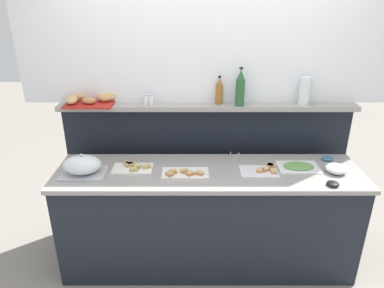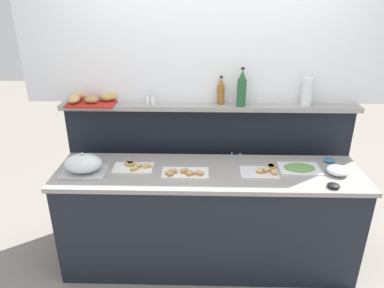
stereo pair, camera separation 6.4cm
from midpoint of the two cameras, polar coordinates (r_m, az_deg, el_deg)
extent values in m
plane|color=gray|center=(3.75, 1.63, -12.10)|extent=(12.00, 12.00, 0.00)
cube|color=black|center=(3.02, 2.01, -12.13)|extent=(2.35, 0.57, 0.86)
cube|color=gray|center=(2.78, 2.14, -4.65)|extent=(2.39, 0.61, 0.03)
cube|color=black|center=(3.32, 1.80, -4.37)|extent=(2.51, 0.08, 1.26)
cube|color=gray|center=(3.03, 1.98, 6.16)|extent=(2.51, 0.22, 0.04)
cube|color=white|center=(2.97, 2.13, 18.99)|extent=(3.11, 0.08, 1.30)
cube|color=white|center=(2.84, -10.07, -3.89)|extent=(0.31, 0.18, 0.01)
cube|color=tan|center=(2.83, -9.35, -3.71)|extent=(0.07, 0.06, 0.01)
cube|color=#66994C|center=(2.82, -9.36, -3.56)|extent=(0.07, 0.06, 0.01)
cube|color=tan|center=(2.82, -9.37, -3.42)|extent=(0.07, 0.06, 0.01)
cube|color=tan|center=(2.82, -7.79, -3.74)|extent=(0.07, 0.06, 0.01)
cube|color=#66994C|center=(2.81, -7.79, -3.59)|extent=(0.07, 0.06, 0.01)
cube|color=tan|center=(2.81, -7.80, -3.45)|extent=(0.07, 0.06, 0.01)
cube|color=tan|center=(2.87, -10.88, -3.40)|extent=(0.07, 0.07, 0.01)
cube|color=#66994C|center=(2.87, -10.90, -3.26)|extent=(0.07, 0.07, 0.01)
cube|color=tan|center=(2.86, -10.91, -3.11)|extent=(0.07, 0.07, 0.01)
cube|color=tan|center=(2.88, -10.52, -3.26)|extent=(0.06, 0.05, 0.01)
cube|color=#66994C|center=(2.88, -10.53, -3.12)|extent=(0.06, 0.05, 0.01)
cube|color=tan|center=(2.87, -10.54, -2.97)|extent=(0.06, 0.05, 0.01)
cube|color=tan|center=(2.79, -9.92, -4.20)|extent=(0.07, 0.06, 0.01)
cube|color=#66994C|center=(2.78, -9.93, -4.05)|extent=(0.07, 0.06, 0.01)
cube|color=tan|center=(2.78, -9.94, -3.90)|extent=(0.07, 0.06, 0.01)
cube|color=tan|center=(2.86, -10.26, -3.44)|extent=(0.06, 0.07, 0.01)
cube|color=#66994C|center=(2.86, -10.27, -3.30)|extent=(0.06, 0.07, 0.01)
cube|color=tan|center=(2.85, -10.28, -3.15)|extent=(0.06, 0.07, 0.01)
cube|color=white|center=(2.73, -1.68, -4.67)|extent=(0.36, 0.18, 0.01)
cube|color=tan|center=(2.72, -1.83, -4.52)|extent=(0.07, 0.06, 0.01)
cube|color=#B24738|center=(2.72, -1.83, -4.37)|extent=(0.07, 0.06, 0.01)
cube|color=tan|center=(2.71, -1.83, -4.22)|extent=(0.07, 0.06, 0.01)
cube|color=tan|center=(2.69, 0.60, -4.86)|extent=(0.07, 0.06, 0.01)
cube|color=#B24738|center=(2.69, 0.60, -4.71)|extent=(0.07, 0.06, 0.01)
cube|color=tan|center=(2.68, 0.60, -4.56)|extent=(0.07, 0.06, 0.01)
cube|color=tan|center=(2.69, -0.90, -4.91)|extent=(0.07, 0.07, 0.01)
cube|color=#B24738|center=(2.68, -0.91, -4.76)|extent=(0.07, 0.07, 0.01)
cube|color=tan|center=(2.68, -0.91, -4.61)|extent=(0.07, 0.07, 0.01)
cube|color=tan|center=(2.72, -3.64, -4.60)|extent=(0.06, 0.05, 0.01)
cube|color=#B24738|center=(2.71, -3.65, -4.45)|extent=(0.06, 0.05, 0.01)
cube|color=tan|center=(2.71, -3.65, -4.30)|extent=(0.06, 0.05, 0.01)
cube|color=tan|center=(2.69, -4.22, -4.99)|extent=(0.07, 0.07, 0.01)
cube|color=#B24738|center=(2.68, -4.23, -4.84)|extent=(0.07, 0.07, 0.01)
cube|color=tan|center=(2.68, -4.23, -4.69)|extent=(0.07, 0.07, 0.01)
cube|color=silver|center=(2.79, 10.09, -4.38)|extent=(0.29, 0.20, 0.01)
cube|color=tan|center=(2.86, 12.04, -3.66)|extent=(0.07, 0.06, 0.01)
cube|color=#B24738|center=(2.85, 12.05, -3.51)|extent=(0.07, 0.06, 0.01)
cube|color=tan|center=(2.85, 12.06, -3.37)|extent=(0.07, 0.06, 0.01)
cube|color=tan|center=(2.86, 11.86, -3.56)|extent=(0.05, 0.07, 0.01)
cube|color=#B24738|center=(2.86, 11.87, -3.41)|extent=(0.05, 0.07, 0.01)
cube|color=tan|center=(2.86, 11.88, -3.27)|extent=(0.05, 0.07, 0.01)
cube|color=tan|center=(2.80, 11.14, -4.16)|extent=(0.07, 0.06, 0.01)
cube|color=#B24738|center=(2.79, 11.16, -4.02)|extent=(0.07, 0.06, 0.01)
cube|color=tan|center=(2.79, 11.17, -3.87)|extent=(0.07, 0.06, 0.01)
cube|color=tan|center=(2.86, 11.85, -3.58)|extent=(0.06, 0.07, 0.01)
cube|color=#B24738|center=(2.86, 11.86, -3.44)|extent=(0.06, 0.07, 0.01)
cube|color=tan|center=(2.85, 11.88, -3.29)|extent=(0.06, 0.07, 0.01)
cube|color=tan|center=(2.78, 12.39, -4.45)|extent=(0.04, 0.06, 0.01)
cube|color=#B24738|center=(2.78, 12.41, -4.31)|extent=(0.04, 0.06, 0.01)
cube|color=tan|center=(2.77, 12.42, -4.16)|extent=(0.04, 0.06, 0.01)
cube|color=tan|center=(2.77, 10.29, -4.35)|extent=(0.07, 0.07, 0.01)
cube|color=#B24738|center=(2.77, 10.31, -4.20)|extent=(0.07, 0.07, 0.01)
cube|color=tan|center=(2.77, 10.32, -4.05)|extent=(0.07, 0.07, 0.01)
cube|color=white|center=(2.93, 16.16, -3.61)|extent=(0.32, 0.22, 0.01)
ellipsoid|color=#66994C|center=(2.92, 16.19, -3.42)|extent=(0.24, 0.16, 0.01)
cube|color=#B7BABF|center=(2.86, -17.53, -4.48)|extent=(0.34, 0.24, 0.01)
ellipsoid|color=silver|center=(2.82, -17.71, -3.15)|extent=(0.28, 0.23, 0.14)
sphere|color=#B7BABF|center=(2.79, -17.91, -1.71)|extent=(0.02, 0.02, 0.02)
ellipsoid|color=silver|center=(2.94, 21.61, -3.70)|extent=(0.16, 0.16, 0.07)
ellipsoid|color=#E5CC66|center=(2.94, 21.58, -3.91)|extent=(0.13, 0.13, 0.04)
ellipsoid|color=black|center=(2.74, 21.12, -5.98)|extent=(0.09, 0.09, 0.03)
ellipsoid|color=teal|center=(3.13, 20.40, -2.20)|extent=(0.09, 0.09, 0.03)
cylinder|color=#B7BABF|center=(3.01, 5.72, -2.01)|extent=(0.03, 0.18, 0.01)
cylinder|color=#B7BABF|center=(3.00, 6.42, -2.09)|extent=(0.10, 0.16, 0.01)
sphere|color=#B7BABF|center=(2.92, 5.73, -2.76)|extent=(0.01, 0.01, 0.01)
cylinder|color=#23562D|center=(2.96, 7.17, 8.17)|extent=(0.08, 0.08, 0.22)
cone|color=#23562D|center=(2.92, 7.32, 11.01)|extent=(0.06, 0.06, 0.08)
cylinder|color=black|center=(2.91, 7.37, 11.96)|extent=(0.03, 0.03, 0.02)
cylinder|color=#8E5B23|center=(3.00, 3.85, 7.93)|extent=(0.06, 0.06, 0.16)
cone|color=#8E5B23|center=(2.97, 3.91, 9.97)|extent=(0.05, 0.05, 0.06)
cylinder|color=black|center=(2.96, 3.93, 10.70)|extent=(0.02, 0.02, 0.02)
cylinder|color=white|center=(3.01, -7.93, 6.98)|extent=(0.03, 0.03, 0.08)
cylinder|color=#B7BABF|center=(3.00, -7.97, 7.78)|extent=(0.03, 0.03, 0.01)
cylinder|color=white|center=(3.00, -7.09, 6.99)|extent=(0.03, 0.03, 0.08)
cylinder|color=#B7BABF|center=(2.99, -7.13, 7.79)|extent=(0.03, 0.03, 0.01)
cube|color=#B2231E|center=(3.12, -16.55, 6.23)|extent=(0.40, 0.26, 0.02)
ellipsoid|color=tan|center=(3.12, -13.75, 7.35)|extent=(0.16, 0.15, 0.07)
ellipsoid|color=tan|center=(3.21, -18.19, 7.31)|extent=(0.13, 0.10, 0.07)
ellipsoid|color=#B7844C|center=(3.08, -16.71, 6.69)|extent=(0.13, 0.11, 0.06)
ellipsoid|color=tan|center=(3.14, -13.79, 7.39)|extent=(0.17, 0.16, 0.06)
ellipsoid|color=tan|center=(3.12, -19.21, 6.73)|extent=(0.11, 0.16, 0.07)
ellipsoid|color=tan|center=(3.11, -14.44, 7.21)|extent=(0.15, 0.14, 0.07)
cylinder|color=silver|center=(3.09, 17.14, 8.11)|extent=(0.09, 0.09, 0.23)
camera|label=1|loc=(0.03, -90.66, -0.29)|focal=33.25mm
camera|label=2|loc=(0.03, 89.34, 0.29)|focal=33.25mm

